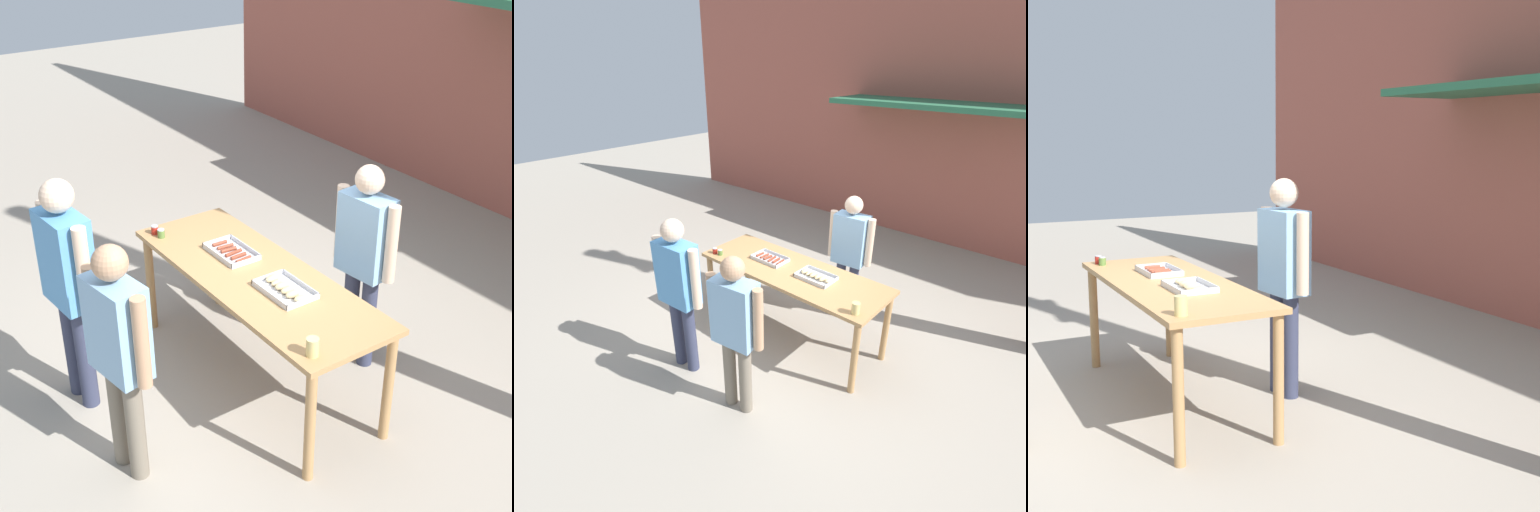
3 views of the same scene
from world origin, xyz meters
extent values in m
plane|color=#A39989|center=(0.00, 0.00, 0.00)|extent=(24.00, 24.00, 0.00)
cube|color=#A85647|center=(0.00, 4.00, 2.25)|extent=(12.00, 0.12, 4.50)
cube|color=#2D704C|center=(0.00, 3.45, 2.40)|extent=(3.20, 1.00, 0.08)
cube|color=tan|center=(0.00, 0.00, 0.88)|extent=(2.23, 0.79, 0.04)
cylinder|color=tan|center=(-1.05, -0.33, 0.43)|extent=(0.07, 0.07, 0.86)
cylinder|color=tan|center=(1.05, -0.33, 0.43)|extent=(0.07, 0.07, 0.86)
cylinder|color=tan|center=(-1.05, 0.33, 0.43)|extent=(0.07, 0.07, 0.86)
cylinder|color=tan|center=(1.05, 0.33, 0.43)|extent=(0.07, 0.07, 0.86)
cube|color=silver|center=(-0.36, 0.03, 0.90)|extent=(0.41, 0.26, 0.01)
cube|color=silver|center=(-0.36, -0.10, 0.92)|extent=(0.41, 0.01, 0.03)
cube|color=silver|center=(-0.36, 0.15, 0.92)|extent=(0.41, 0.01, 0.03)
cube|color=silver|center=(-0.56, 0.03, 0.92)|extent=(0.01, 0.26, 0.03)
cube|color=silver|center=(-0.16, 0.03, 0.92)|extent=(0.01, 0.26, 0.03)
cylinder|color=brown|center=(-0.52, 0.02, 0.92)|extent=(0.03, 0.12, 0.03)
cylinder|color=brown|center=(-0.45, 0.03, 0.92)|extent=(0.03, 0.14, 0.03)
cylinder|color=brown|center=(-0.39, 0.02, 0.92)|extent=(0.04, 0.13, 0.03)
cylinder|color=brown|center=(-0.33, 0.03, 0.92)|extent=(0.04, 0.15, 0.03)
cylinder|color=brown|center=(-0.27, 0.03, 0.92)|extent=(0.04, 0.13, 0.03)
cylinder|color=brown|center=(-0.20, 0.03, 0.92)|extent=(0.04, 0.14, 0.03)
cube|color=silver|center=(0.31, 0.03, 0.90)|extent=(0.41, 0.28, 0.01)
cube|color=silver|center=(0.31, -0.11, 0.92)|extent=(0.41, 0.01, 0.03)
cube|color=silver|center=(0.31, 0.16, 0.92)|extent=(0.41, 0.01, 0.03)
cube|color=silver|center=(0.11, 0.03, 0.92)|extent=(0.01, 0.28, 0.03)
cube|color=silver|center=(0.51, 0.03, 0.92)|extent=(0.01, 0.28, 0.03)
ellipsoid|color=#D6B77F|center=(0.15, 0.03, 0.93)|extent=(0.07, 0.12, 0.05)
ellipsoid|color=#D6B77F|center=(0.21, 0.03, 0.92)|extent=(0.05, 0.09, 0.04)
ellipsoid|color=#D6B77F|center=(0.28, 0.03, 0.93)|extent=(0.07, 0.12, 0.05)
ellipsoid|color=#D6B77F|center=(0.34, 0.02, 0.93)|extent=(0.06, 0.11, 0.05)
ellipsoid|color=#D6B77F|center=(0.40, 0.02, 0.93)|extent=(0.06, 0.11, 0.05)
ellipsoid|color=#D6B77F|center=(0.46, 0.03, 0.92)|extent=(0.06, 0.10, 0.04)
cylinder|color=#B22319|center=(-0.99, -0.29, 0.93)|extent=(0.06, 0.06, 0.06)
cylinder|color=#B2B2B7|center=(-0.99, -0.29, 0.96)|extent=(0.06, 0.06, 0.01)
cylinder|color=#567A38|center=(-0.90, -0.27, 0.93)|extent=(0.06, 0.06, 0.06)
cylinder|color=#B2B2B7|center=(-0.90, -0.27, 0.96)|extent=(0.06, 0.06, 0.01)
cylinder|color=#DBC67A|center=(0.98, -0.28, 0.96)|extent=(0.08, 0.08, 0.12)
cylinder|color=#333851|center=(0.18, 0.78, 0.39)|extent=(0.12, 0.12, 0.78)
cylinder|color=#333851|center=(0.36, 0.79, 0.39)|extent=(0.12, 0.12, 0.78)
cube|color=#84B2DB|center=(0.27, 0.78, 1.10)|extent=(0.41, 0.25, 0.62)
sphere|color=beige|center=(0.27, 0.78, 1.53)|extent=(0.21, 0.21, 0.21)
cylinder|color=beige|center=(0.03, 0.76, 1.11)|extent=(0.09, 0.09, 0.59)
cylinder|color=beige|center=(0.51, 0.81, 1.11)|extent=(0.09, 0.09, 0.59)
cylinder|color=#333851|center=(-0.42, -1.17, 0.41)|extent=(0.13, 0.13, 0.83)
cylinder|color=#333851|center=(-0.61, -1.19, 0.41)|extent=(0.13, 0.13, 0.83)
cube|color=#5193D1|center=(-0.51, -1.18, 1.16)|extent=(0.43, 0.26, 0.66)
sphere|color=beige|center=(-0.51, -1.18, 1.61)|extent=(0.22, 0.22, 0.22)
cylinder|color=beige|center=(-0.26, -1.16, 1.17)|extent=(0.09, 0.09, 0.62)
cylinder|color=beige|center=(-0.77, -1.20, 1.17)|extent=(0.09, 0.09, 0.62)
cylinder|color=#756B5B|center=(0.41, -1.19, 0.39)|extent=(0.12, 0.12, 0.78)
cylinder|color=#756B5B|center=(0.23, -1.22, 0.39)|extent=(0.12, 0.12, 0.78)
cube|color=#84B2DB|center=(0.32, -1.21, 1.09)|extent=(0.43, 0.28, 0.62)
sphere|color=tan|center=(0.32, -1.21, 1.52)|extent=(0.21, 0.21, 0.21)
cylinder|color=tan|center=(0.56, -1.17, 1.11)|extent=(0.09, 0.09, 0.59)
cylinder|color=tan|center=(0.08, -1.25, 1.11)|extent=(0.09, 0.09, 0.59)
camera|label=1|loc=(3.60, -2.51, 3.42)|focal=50.00mm
camera|label=2|loc=(2.44, -3.15, 3.06)|focal=28.00mm
camera|label=3|loc=(4.85, -1.64, 1.93)|focal=50.00mm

